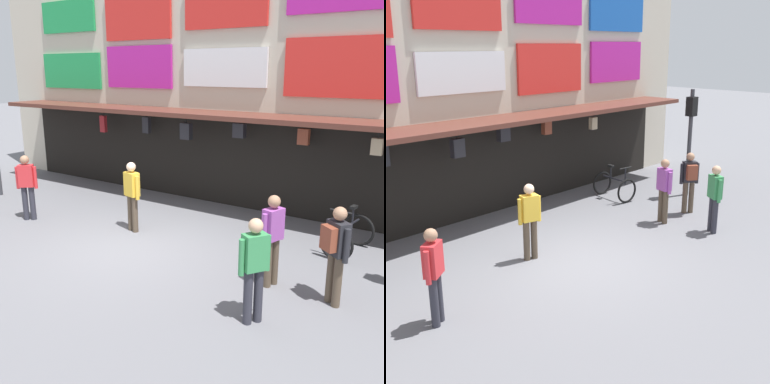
% 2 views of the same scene
% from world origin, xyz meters
% --- Properties ---
extents(ground_plane, '(80.00, 80.00, 0.00)m').
position_xyz_m(ground_plane, '(0.00, 0.00, 0.00)').
color(ground_plane, slate).
extents(shopfront, '(18.00, 2.60, 8.00)m').
position_xyz_m(shopfront, '(0.00, 4.57, 3.96)').
color(shopfront, beige).
rests_on(shopfront, ground).
extents(bicycle_parked, '(0.89, 1.26, 1.05)m').
position_xyz_m(bicycle_parked, '(3.97, 2.35, 0.39)').
color(bicycle_parked, black).
rests_on(bicycle_parked, ground).
extents(pedestrian_in_black, '(0.52, 0.30, 1.68)m').
position_xyz_m(pedestrian_in_black, '(-0.65, 0.85, 0.95)').
color(pedestrian_in_black, brown).
rests_on(pedestrian_in_black, ground).
extents(pedestrian_in_blue, '(0.38, 0.46, 1.68)m').
position_xyz_m(pedestrian_in_blue, '(3.50, -1.17, 0.95)').
color(pedestrian_in_blue, '#2D2D38').
rests_on(pedestrian_in_blue, ground).
extents(pedestrian_in_green, '(0.48, 0.47, 1.68)m').
position_xyz_m(pedestrian_in_green, '(4.34, 0.04, 0.98)').
color(pedestrian_in_green, brown).
rests_on(pedestrian_in_green, ground).
extents(pedestrian_in_white, '(0.32, 0.51, 1.68)m').
position_xyz_m(pedestrian_in_white, '(3.23, 0.10, 0.95)').
color(pedestrian_in_white, brown).
rests_on(pedestrian_in_white, ground).
extents(pedestrian_in_purple, '(0.44, 0.39, 1.68)m').
position_xyz_m(pedestrian_in_purple, '(-3.42, 0.01, 0.95)').
color(pedestrian_in_purple, '#2D2D38').
rests_on(pedestrian_in_purple, ground).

